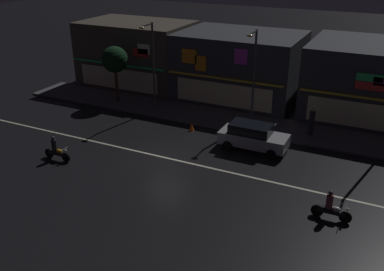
{
  "coord_description": "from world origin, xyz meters",
  "views": [
    {
      "loc": [
        11.68,
        -20.28,
        11.93
      ],
      "look_at": [
        0.84,
        2.0,
        0.86
      ],
      "focal_mm": 39.99,
      "sensor_mm": 36.0,
      "label": 1
    }
  ],
  "objects": [
    {
      "name": "ground_plane",
      "position": [
        0.0,
        0.0,
        0.0
      ],
      "size": [
        140.0,
        140.0,
        0.0
      ],
      "primitive_type": "plane",
      "color": "black"
    },
    {
      "name": "lane_divider_stripe",
      "position": [
        0.0,
        0.0,
        0.01
      ],
      "size": [
        30.99,
        0.16,
        0.01
      ],
      "primitive_type": "cube",
      "color": "beige",
      "rests_on": "ground"
    },
    {
      "name": "sidewalk_far",
      "position": [
        0.0,
        7.34,
        0.07
      ],
      "size": [
        32.62,
        3.73,
        0.14
      ],
      "primitive_type": "cube",
      "color": "#4C4C4F",
      "rests_on": "ground"
    },
    {
      "name": "storefront_left_block",
      "position": [
        9.79,
        13.21,
        2.73
      ],
      "size": [
        8.17,
        8.19,
        5.46
      ],
      "color": "#383A3F",
      "rests_on": "ground"
    },
    {
      "name": "storefront_center_block",
      "position": [
        -9.79,
        12.33,
        2.85
      ],
      "size": [
        9.7,
        6.42,
        5.71
      ],
      "color": "#4C443A",
      "rests_on": "ground"
    },
    {
      "name": "storefront_right_block",
      "position": [
        -0.0,
        12.78,
        2.72
      ],
      "size": [
        9.86,
        7.33,
        5.45
      ],
      "color": "#383A3F",
      "rests_on": "ground"
    },
    {
      "name": "streetlamp_west",
      "position": [
        -4.77,
        6.64,
        4.11
      ],
      "size": [
        0.44,
        1.64,
        6.68
      ],
      "color": "#47494C",
      "rests_on": "sidewalk_far"
    },
    {
      "name": "streetlamp_mid",
      "position": [
        2.87,
        7.54,
        4.08
      ],
      "size": [
        0.44,
        1.64,
        6.62
      ],
      "color": "#47494C",
      "rests_on": "sidewalk_far"
    },
    {
      "name": "pedestrian_on_sidewalk",
      "position": [
        7.28,
        7.16,
        1.01
      ],
      "size": [
        0.37,
        0.37,
        1.88
      ],
      "rotation": [
        0.0,
        0.0,
        3.35
      ],
      "color": "#232328",
      "rests_on": "sidewalk_far"
    },
    {
      "name": "street_tree",
      "position": [
        -8.49,
        7.11,
        3.58
      ],
      "size": [
        2.1,
        2.1,
        4.52
      ],
      "color": "#473323",
      "rests_on": "sidewalk_far"
    },
    {
      "name": "parked_car_near_kerb",
      "position": [
        4.35,
        3.58,
        0.87
      ],
      "size": [
        4.3,
        1.98,
        1.67
      ],
      "rotation": [
        0.0,
        0.0,
        3.14
      ],
      "color": "#9EA0A5",
      "rests_on": "ground"
    },
    {
      "name": "motorcycle_lead",
      "position": [
        10.14,
        -2.16,
        0.63
      ],
      "size": [
        1.9,
        0.6,
        1.52
      ],
      "rotation": [
        0.0,
        0.0,
        3.07
      ],
      "color": "black",
      "rests_on": "ground"
    },
    {
      "name": "motorcycle_following",
      "position": [
        -5.82,
        -3.06,
        0.63
      ],
      "size": [
        1.9,
        0.6,
        1.52
      ],
      "rotation": [
        0.0,
        0.0,
        3.06
      ],
      "color": "black",
      "rests_on": "ground"
    },
    {
      "name": "traffic_cone",
      "position": [
        -0.42,
        4.51,
        0.28
      ],
      "size": [
        0.36,
        0.36,
        0.55
      ],
      "primitive_type": "cone",
      "color": "orange",
      "rests_on": "ground"
    }
  ]
}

